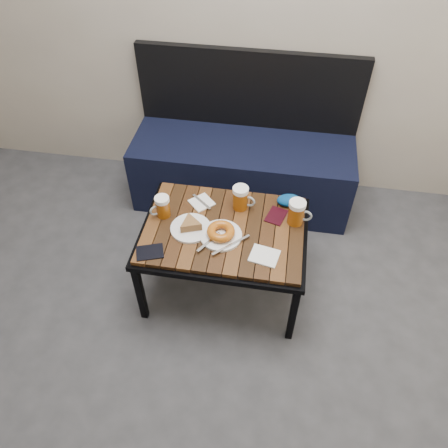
% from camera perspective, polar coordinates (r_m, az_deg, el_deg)
% --- Properties ---
extents(bench, '(1.40, 0.50, 0.95)m').
position_cam_1_polar(bench, '(2.90, 2.46, 7.79)').
color(bench, black).
rests_on(bench, ground).
extents(cafe_table, '(0.84, 0.62, 0.47)m').
position_cam_1_polar(cafe_table, '(2.23, 0.00, -1.28)').
color(cafe_table, black).
rests_on(cafe_table, ground).
extents(beer_mug_left, '(0.11, 0.10, 0.12)m').
position_cam_1_polar(beer_mug_left, '(2.24, -8.06, 2.26)').
color(beer_mug_left, '#8D440B').
rests_on(beer_mug_left, cafe_table).
extents(beer_mug_centre, '(0.12, 0.09, 0.13)m').
position_cam_1_polar(beer_mug_centre, '(2.26, 2.22, 3.43)').
color(beer_mug_centre, '#8D440B').
rests_on(beer_mug_centre, cafe_table).
extents(beer_mug_right, '(0.13, 0.09, 0.14)m').
position_cam_1_polar(beer_mug_right, '(2.21, 9.49, 1.50)').
color(beer_mug_right, '#8D440B').
rests_on(beer_mug_right, cafe_table).
extents(plate_pie, '(0.20, 0.20, 0.06)m').
position_cam_1_polar(plate_pie, '(2.18, -4.40, -0.27)').
color(plate_pie, white).
rests_on(plate_pie, cafe_table).
extents(plate_bagel, '(0.25, 0.24, 0.06)m').
position_cam_1_polar(plate_bagel, '(2.14, -0.41, -1.21)').
color(plate_bagel, white).
rests_on(plate_bagel, cafe_table).
extents(napkin_left, '(0.15, 0.15, 0.01)m').
position_cam_1_polar(napkin_left, '(2.33, -2.94, 2.83)').
color(napkin_left, white).
rests_on(napkin_left, cafe_table).
extents(napkin_right, '(0.15, 0.14, 0.01)m').
position_cam_1_polar(napkin_right, '(2.08, 5.30, -4.16)').
color(napkin_right, white).
rests_on(napkin_right, cafe_table).
extents(passport_navy, '(0.15, 0.13, 0.01)m').
position_cam_1_polar(passport_navy, '(2.12, -9.66, -3.64)').
color(passport_navy, black).
rests_on(passport_navy, cafe_table).
extents(passport_burgundy, '(0.12, 0.14, 0.01)m').
position_cam_1_polar(passport_burgundy, '(2.27, 6.84, 1.08)').
color(passport_burgundy, black).
rests_on(passport_burgundy, cafe_table).
extents(knit_pouch, '(0.14, 0.10, 0.06)m').
position_cam_1_polar(knit_pouch, '(2.33, 8.48, 3.08)').
color(knit_pouch, navy).
rests_on(knit_pouch, cafe_table).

